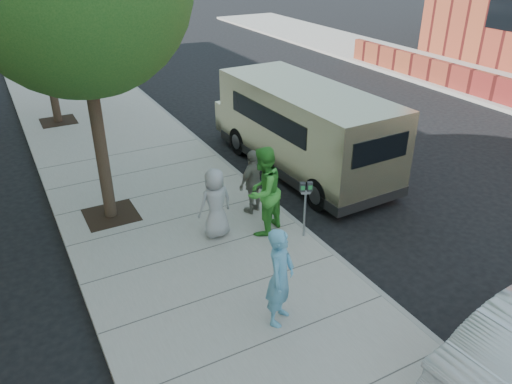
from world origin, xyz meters
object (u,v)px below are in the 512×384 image
parking_meter (305,198)px  person_gray_shirt (215,203)px  van (302,127)px  person_striped_polo (254,182)px  person_officer (280,277)px  person_green_shirt (263,191)px

parking_meter → person_gray_shirt: size_ratio=0.83×
parking_meter → van: 3.89m
parking_meter → person_striped_polo: 1.59m
parking_meter → person_officer: (-1.87, -2.07, -0.05)m
van → person_striped_polo: size_ratio=4.21×
person_gray_shirt → person_striped_polo: bearing=-161.0°
van → person_gray_shirt: (-3.73, -2.34, -0.35)m
person_green_shirt → person_gray_shirt: (-0.98, 0.37, -0.22)m
van → person_green_shirt: van is taller
person_green_shirt → person_gray_shirt: 1.07m
parking_meter → person_green_shirt: (-0.71, 0.60, 0.05)m
van → person_gray_shirt: 4.42m
person_officer → parking_meter: bearing=8.9°
person_officer → person_striped_polo: (1.41, 3.58, -0.12)m
van → person_officer: 6.65m
person_officer → person_gray_shirt: (0.18, 3.03, -0.11)m
van → person_officer: van is taller
person_gray_shirt → person_green_shirt: bearing=154.6°
person_green_shirt → person_striped_polo: person_green_shirt is taller
parking_meter → van: (2.05, 3.31, 0.19)m
person_gray_shirt → person_striped_polo: (1.23, 0.55, -0.00)m
person_officer → person_green_shirt: person_green_shirt is taller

